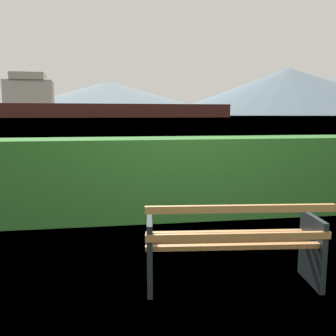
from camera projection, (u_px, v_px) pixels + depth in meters
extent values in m
plane|color=#4C6B33|center=(231.00, 284.00, 3.61)|extent=(1400.00, 1400.00, 0.00)
plane|color=#6B8EA3|center=(110.00, 116.00, 304.01)|extent=(620.00, 620.00, 0.00)
cube|color=#A0703F|center=(236.00, 247.00, 3.35)|extent=(1.66, 0.24, 0.04)
cube|color=#A0703F|center=(232.00, 239.00, 3.54)|extent=(1.66, 0.24, 0.04)
cube|color=#A0703F|center=(227.00, 233.00, 3.73)|extent=(1.66, 0.24, 0.04)
cube|color=#A0703F|center=(239.00, 237.00, 3.26)|extent=(1.66, 0.22, 0.06)
cube|color=#A0703F|center=(241.00, 209.00, 3.18)|extent=(1.66, 0.22, 0.06)
cube|color=#1E2328|center=(150.00, 253.00, 3.50)|extent=(0.10, 0.51, 0.68)
cube|color=#1E2328|center=(312.00, 250.00, 3.58)|extent=(0.10, 0.51, 0.68)
cube|color=#2D6B28|center=(182.00, 177.00, 5.97)|extent=(6.73, 0.86, 1.27)
cube|color=#471E19|center=(111.00, 111.00, 180.95)|extent=(118.93, 21.43, 6.58)
cube|color=silver|center=(29.00, 92.00, 171.76)|extent=(22.01, 14.46, 10.52)
cube|color=beige|center=(28.00, 77.00, 170.76)|extent=(15.72, 15.57, 3.29)
cone|color=slate|center=(109.00, 99.00, 579.12)|extent=(369.36, 369.36, 52.03)
cone|color=slate|center=(288.00, 92.00, 609.67)|extent=(422.06, 422.06, 76.55)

